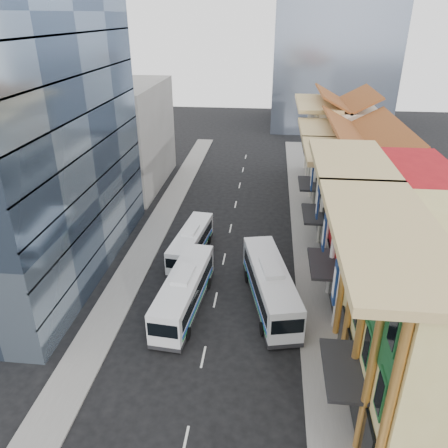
# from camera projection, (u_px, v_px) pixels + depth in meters

# --- Properties ---
(sidewalk_right) EXTENTS (3.00, 90.00, 0.15)m
(sidewalk_right) POSITION_uv_depth(u_px,v_px,m) (309.00, 263.00, 43.16)
(sidewalk_right) COLOR slate
(sidewalk_right) RESTS_ON ground
(sidewalk_left) EXTENTS (3.00, 90.00, 0.15)m
(sidewalk_left) POSITION_uv_depth(u_px,v_px,m) (142.00, 254.00, 44.80)
(sidewalk_left) COLOR slate
(sidewalk_left) RESTS_ON ground
(shophouse_tan) EXTENTS (8.00, 14.00, 12.00)m
(shophouse_tan) POSITION_uv_depth(u_px,v_px,m) (436.00, 332.00, 24.83)
(shophouse_tan) COLOR #D1C378
(shophouse_tan) RESTS_ON ground
(shophouse_red) EXTENTS (8.00, 10.00, 12.00)m
(shophouse_red) POSITION_uv_depth(u_px,v_px,m) (388.00, 236.00, 35.57)
(shophouse_red) COLOR #A31217
(shophouse_red) RESTS_ON ground
(shophouse_cream_near) EXTENTS (8.00, 9.00, 10.00)m
(shophouse_cream_near) POSITION_uv_depth(u_px,v_px,m) (365.00, 202.00, 44.51)
(shophouse_cream_near) COLOR beige
(shophouse_cream_near) RESTS_ON ground
(shophouse_cream_mid) EXTENTS (8.00, 9.00, 10.00)m
(shophouse_cream_mid) POSITION_uv_depth(u_px,v_px,m) (351.00, 173.00, 52.56)
(shophouse_cream_mid) COLOR beige
(shophouse_cream_mid) RESTS_ON ground
(shophouse_cream_far) EXTENTS (8.00, 12.00, 11.00)m
(shophouse_cream_far) POSITION_uv_depth(u_px,v_px,m) (340.00, 145.00, 61.74)
(shophouse_cream_far) COLOR beige
(shophouse_cream_far) RESTS_ON ground
(office_tower) EXTENTS (12.00, 26.00, 30.00)m
(office_tower) POSITION_uv_depth(u_px,v_px,m) (18.00, 111.00, 36.43)
(office_tower) COLOR #425269
(office_tower) RESTS_ON ground
(office_block_far) EXTENTS (10.00, 18.00, 14.00)m
(office_block_far) POSITION_uv_depth(u_px,v_px,m) (125.00, 136.00, 60.40)
(office_block_far) COLOR gray
(office_block_far) RESTS_ON ground
(bus_left_near) EXTENTS (3.57, 11.27, 3.55)m
(bus_left_near) POSITION_uv_depth(u_px,v_px,m) (184.00, 291.00, 35.86)
(bus_left_near) COLOR silver
(bus_left_near) RESTS_ON ground
(bus_left_far) EXTENTS (3.33, 9.82, 3.09)m
(bus_left_far) POSITION_uv_depth(u_px,v_px,m) (191.00, 242.00, 43.92)
(bus_left_far) COLOR silver
(bus_left_far) RESTS_ON ground
(bus_right) EXTENTS (5.31, 12.15, 3.79)m
(bus_right) POSITION_uv_depth(u_px,v_px,m) (270.00, 285.00, 36.44)
(bus_right) COLOR silver
(bus_right) RESTS_ON ground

